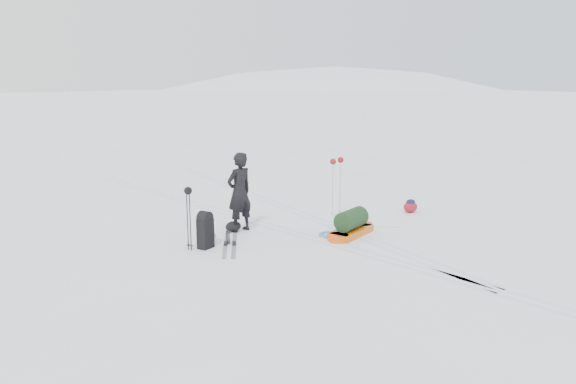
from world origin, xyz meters
The scene contains 13 objects.
ground centered at (0.00, 0.00, 0.00)m, with size 200.00×200.00×0.00m, color white.
ski_tracks centered at (0.61, 0.88, 0.00)m, with size 3.38×17.97×0.01m.
skier centered at (-0.84, 0.82, 0.91)m, with size 0.66×0.43×1.81m, color black.
pulk_sled centered at (0.86, -1.04, 0.23)m, with size 1.61×0.82×0.59m.
expedition_rucksack centered at (-2.07, 0.28, 0.36)m, with size 0.72×0.71×0.79m.
ski_poles_black centered at (-2.43, 0.33, 1.08)m, with size 0.16×0.19×1.32m.
ski_poles_silver centered at (1.74, 0.33, 1.26)m, with size 0.47×0.21×1.50m.
touring_skis_grey centered at (-1.62, 0.07, 0.01)m, with size 1.26×1.60×0.07m.
touring_skis_white centered at (1.71, -0.72, 0.02)m, with size 1.49×1.50×0.07m.
rope_coil centered at (0.46, -0.73, 0.03)m, with size 0.49×0.49×0.05m.
small_daypack centered at (3.55, -0.56, 0.17)m, with size 0.47×0.40×0.35m.
thermos_pair centered at (-1.55, 0.24, 0.12)m, with size 0.17×0.26×0.26m.
stuff_sack centered at (-0.98, 0.89, 0.12)m, with size 0.44×0.37×0.24m.
Camera 1 is at (-7.88, -9.37, 3.55)m, focal length 35.00 mm.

